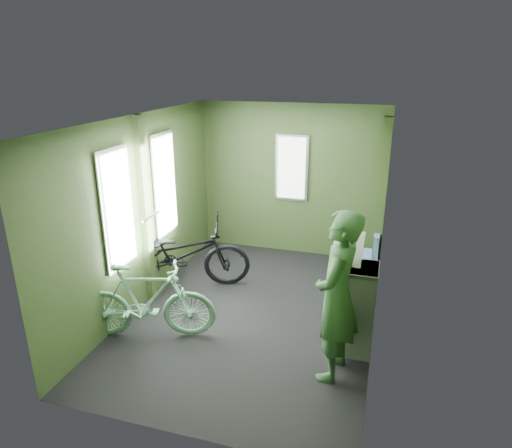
{
  "coord_description": "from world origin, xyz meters",
  "views": [
    {
      "loc": [
        1.4,
        -4.61,
        2.86
      ],
      "look_at": [
        0.0,
        0.1,
        1.1
      ],
      "focal_mm": 32.0,
      "sensor_mm": 36.0,
      "label": 1
    }
  ],
  "objects_px": {
    "bicycle_mint": "(149,337)",
    "waste_box": "(360,310)",
    "bench_seat": "(358,273)",
    "bicycle_black": "(183,286)",
    "passenger": "(337,296)"
  },
  "relations": [
    {
      "from": "bicycle_mint",
      "to": "waste_box",
      "type": "relative_size",
      "value": 1.56
    },
    {
      "from": "waste_box",
      "to": "bench_seat",
      "type": "distance_m",
      "value": 1.28
    },
    {
      "from": "bicycle_black",
      "to": "passenger",
      "type": "relative_size",
      "value": 1.09
    },
    {
      "from": "passenger",
      "to": "waste_box",
      "type": "xyz_separation_m",
      "value": [
        0.2,
        0.46,
        -0.36
      ]
    },
    {
      "from": "bicycle_black",
      "to": "bench_seat",
      "type": "height_order",
      "value": "bench_seat"
    },
    {
      "from": "bicycle_black",
      "to": "bicycle_mint",
      "type": "xyz_separation_m",
      "value": [
        0.16,
        -1.2,
        0.0
      ]
    },
    {
      "from": "bicycle_black",
      "to": "waste_box",
      "type": "distance_m",
      "value": 2.54
    },
    {
      "from": "bicycle_mint",
      "to": "bench_seat",
      "type": "height_order",
      "value": "bench_seat"
    },
    {
      "from": "bicycle_black",
      "to": "passenger",
      "type": "bearing_deg",
      "value": -139.2
    },
    {
      "from": "waste_box",
      "to": "bench_seat",
      "type": "height_order",
      "value": "bench_seat"
    },
    {
      "from": "bench_seat",
      "to": "passenger",
      "type": "bearing_deg",
      "value": -92.85
    },
    {
      "from": "bicycle_black",
      "to": "bench_seat",
      "type": "xyz_separation_m",
      "value": [
        2.26,
        0.49,
        0.29
      ]
    },
    {
      "from": "passenger",
      "to": "bench_seat",
      "type": "xyz_separation_m",
      "value": [
        0.09,
        1.72,
        -0.55
      ]
    },
    {
      "from": "bicycle_mint",
      "to": "waste_box",
      "type": "xyz_separation_m",
      "value": [
        2.21,
        0.42,
        0.47
      ]
    },
    {
      "from": "passenger",
      "to": "waste_box",
      "type": "distance_m",
      "value": 0.62
    }
  ]
}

